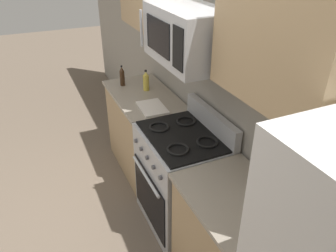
{
  "coord_description": "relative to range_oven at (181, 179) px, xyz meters",
  "views": [
    {
      "loc": [
        2.02,
        -0.41,
        2.31
      ],
      "look_at": [
        -0.01,
        0.49,
        1.03
      ],
      "focal_mm": 35.26,
      "sensor_mm": 36.0,
      "label": 1
    }
  ],
  "objects": [
    {
      "name": "counter_right",
      "position": [
        0.81,
        -0.0,
        -0.02
      ],
      "size": [
        0.83,
        0.6,
        0.91
      ],
      "color": "tan",
      "rests_on": "ground"
    },
    {
      "name": "bottle_oil",
      "position": [
        -0.99,
        0.07,
        0.54
      ],
      "size": [
        0.06,
        0.06,
        0.22
      ],
      "color": "gold",
      "rests_on": "counter_left"
    },
    {
      "name": "counter_left",
      "position": [
        -0.91,
        -0.0,
        -0.02
      ],
      "size": [
        1.04,
        0.6,
        0.91
      ],
      "color": "tan",
      "rests_on": "ground"
    },
    {
      "name": "cutting_board",
      "position": [
        -0.57,
        -0.03,
        0.44
      ],
      "size": [
        0.34,
        0.25,
        0.02
      ],
      "primitive_type": "cube",
      "rotation": [
        0.0,
        0.0,
        -0.05
      ],
      "color": "silver",
      "rests_on": "counter_left"
    },
    {
      "name": "upper_cabinets_right",
      "position": [
        0.81,
        0.15,
        1.42
      ],
      "size": [
        0.82,
        0.34,
        0.69
      ],
      "color": "tan"
    },
    {
      "name": "bottle_soy",
      "position": [
        -1.22,
        -0.12,
        0.54
      ],
      "size": [
        0.05,
        0.05,
        0.22
      ],
      "color": "#382314",
      "rests_on": "counter_left"
    },
    {
      "name": "ground_plane",
      "position": [
        0.0,
        -0.62,
        -0.47
      ],
      "size": [
        16.0,
        16.0,
        0.0
      ],
      "primitive_type": "plane",
      "color": "#6B5B4C"
    },
    {
      "name": "utensil_crock",
      "position": [
        0.86,
        0.16,
        0.51
      ],
      "size": [
        0.17,
        0.17,
        0.31
      ],
      "color": "white",
      "rests_on": "counter_right"
    },
    {
      "name": "range_oven",
      "position": [
        0.0,
        0.0,
        0.0
      ],
      "size": [
        0.76,
        0.64,
        1.09
      ],
      "color": "#B2B5BA",
      "rests_on": "ground"
    },
    {
      "name": "microwave",
      "position": [
        -0.0,
        0.03,
        1.25
      ],
      "size": [
        0.71,
        0.44,
        0.38
      ],
      "color": "#B2B5BA"
    },
    {
      "name": "wall_back",
      "position": [
        0.0,
        0.37,
        0.83
      ],
      "size": [
        8.0,
        0.1,
        2.6
      ],
      "primitive_type": "cube",
      "color": "#9E998E",
      "rests_on": "ground"
    }
  ]
}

